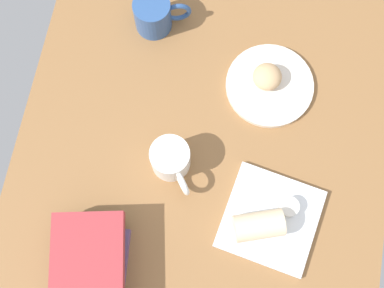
# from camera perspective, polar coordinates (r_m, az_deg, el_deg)

# --- Properties ---
(dining_table) EXTENTS (1.10, 0.90, 0.04)m
(dining_table) POSITION_cam_1_polar(r_m,az_deg,el_deg) (1.29, 1.16, -0.78)
(dining_table) COLOR olive
(dining_table) RESTS_ON ground
(round_plate) EXTENTS (0.22, 0.22, 0.01)m
(round_plate) POSITION_cam_1_polar(r_m,az_deg,el_deg) (1.33, 8.42, 6.31)
(round_plate) COLOR silver
(round_plate) RESTS_ON dining_table
(scone_pastry) EXTENTS (0.07, 0.07, 0.05)m
(scone_pastry) POSITION_cam_1_polar(r_m,az_deg,el_deg) (1.30, 8.19, 7.25)
(scone_pastry) COLOR tan
(scone_pastry) RESTS_ON round_plate
(square_plate) EXTENTS (0.24, 0.24, 0.02)m
(square_plate) POSITION_cam_1_polar(r_m,az_deg,el_deg) (1.24, 8.51, -8.05)
(square_plate) COLOR white
(square_plate) RESTS_ON dining_table
(sauce_cup) EXTENTS (0.05, 0.05, 0.03)m
(sauce_cup) POSITION_cam_1_polar(r_m,az_deg,el_deg) (1.23, 10.49, -6.75)
(sauce_cup) COLOR silver
(sauce_cup) RESTS_ON square_plate
(breakfast_wrap) EXTENTS (0.10, 0.13, 0.06)m
(breakfast_wrap) POSITION_cam_1_polar(r_m,az_deg,el_deg) (1.20, 7.26, -8.78)
(breakfast_wrap) COLOR beige
(breakfast_wrap) RESTS_ON square_plate
(book_stack) EXTENTS (0.24, 0.20, 0.09)m
(book_stack) POSITION_cam_1_polar(r_m,az_deg,el_deg) (1.20, -11.08, -12.58)
(book_stack) COLOR #6B4C7A
(book_stack) RESTS_ON dining_table
(coffee_mug) EXTENTS (0.13, 0.11, 0.09)m
(coffee_mug) POSITION_cam_1_polar(r_m,az_deg,el_deg) (1.21, -2.30, -1.74)
(coffee_mug) COLOR white
(coffee_mug) RESTS_ON dining_table
(second_mug) EXTENTS (0.09, 0.14, 0.10)m
(second_mug) POSITION_cam_1_polar(r_m,az_deg,el_deg) (1.35, -4.13, 13.85)
(second_mug) COLOR #2D518C
(second_mug) RESTS_ON dining_table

